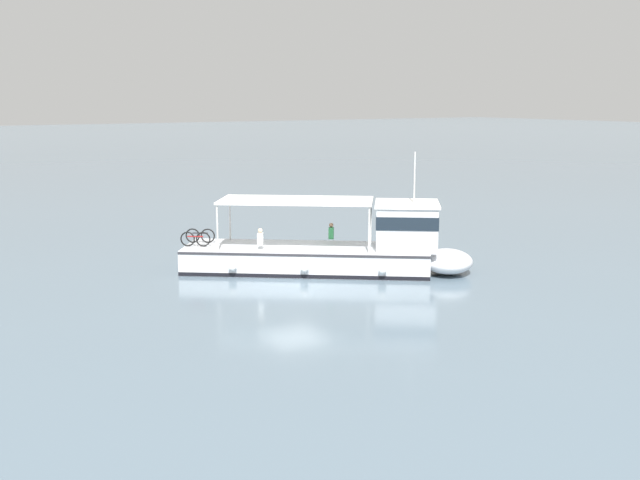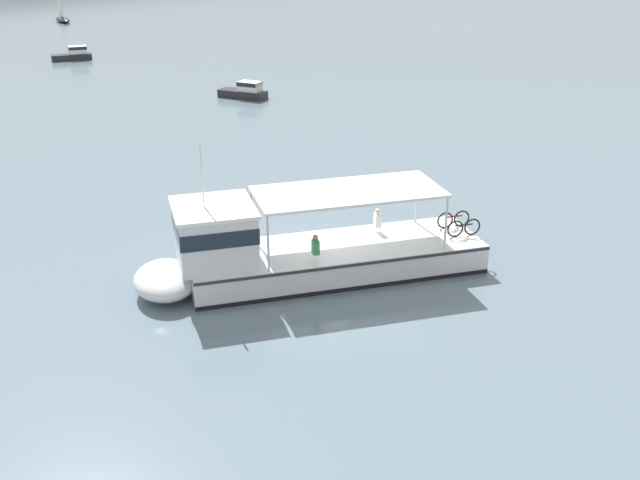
# 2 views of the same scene
# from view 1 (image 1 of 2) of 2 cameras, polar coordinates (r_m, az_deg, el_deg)

# --- Properties ---
(ground_plane) EXTENTS (400.00, 400.00, 0.00)m
(ground_plane) POSITION_cam_1_polar(r_m,az_deg,el_deg) (33.73, -1.87, -2.90)
(ground_plane) COLOR slate
(ferry_main) EXTENTS (11.95, 10.21, 5.32)m
(ferry_main) POSITION_cam_1_polar(r_m,az_deg,el_deg) (35.24, 1.65, -0.64)
(ferry_main) COLOR silver
(ferry_main) RESTS_ON ground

